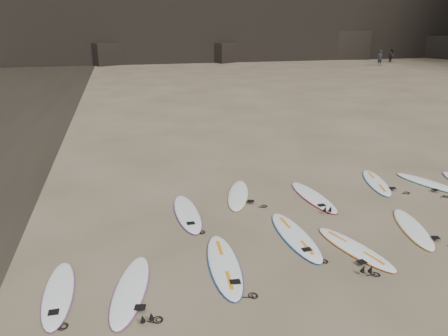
% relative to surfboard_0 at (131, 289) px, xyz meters
% --- Properties ---
extents(ground, '(240.00, 240.00, 0.00)m').
position_rel_surfboard_0_xyz_m(ground, '(4.39, 1.00, -0.05)').
color(ground, '#897559').
rests_on(ground, ground).
extents(surfboard_0, '(1.17, 2.61, 0.09)m').
position_rel_surfboard_0_xyz_m(surfboard_0, '(0.00, 0.00, 0.00)').
color(surfboard_0, white).
rests_on(surfboard_0, ground).
extents(surfboard_1, '(0.85, 2.78, 0.10)m').
position_rel_surfboard_0_xyz_m(surfboard_1, '(2.06, 0.47, 0.00)').
color(surfboard_1, white).
rests_on(surfboard_1, ground).
extents(surfboard_2, '(0.74, 2.76, 0.10)m').
position_rel_surfboard_0_xyz_m(surfboard_2, '(4.12, 1.37, 0.00)').
color(surfboard_2, white).
rests_on(surfboard_2, ground).
extents(surfboard_3, '(1.25, 2.49, 0.09)m').
position_rel_surfboard_0_xyz_m(surfboard_3, '(5.28, 0.47, -0.00)').
color(surfboard_3, white).
rests_on(surfboard_3, ground).
extents(surfboard_4, '(1.18, 2.46, 0.09)m').
position_rel_surfboard_0_xyz_m(surfboard_4, '(7.29, 1.08, -0.00)').
color(surfboard_4, white).
rests_on(surfboard_4, ground).
extents(surfboard_5, '(0.69, 2.64, 0.09)m').
position_rel_surfboard_0_xyz_m(surfboard_5, '(1.67, 3.34, 0.00)').
color(surfboard_5, white).
rests_on(surfboard_5, ground).
extents(surfboard_6, '(1.33, 2.51, 0.09)m').
position_rel_surfboard_0_xyz_m(surfboard_6, '(3.41, 4.31, -0.00)').
color(surfboard_6, white).
rests_on(surfboard_6, ground).
extents(surfboard_7, '(0.83, 2.63, 0.09)m').
position_rel_surfboard_0_xyz_m(surfboard_7, '(5.62, 3.62, 0.00)').
color(surfboard_7, white).
rests_on(surfboard_7, ground).
extents(surfboard_8, '(1.19, 2.51, 0.09)m').
position_rel_surfboard_0_xyz_m(surfboard_8, '(8.20, 4.29, -0.00)').
color(surfboard_8, white).
rests_on(surfboard_8, ground).
extents(surfboard_9, '(1.43, 2.46, 0.09)m').
position_rel_surfboard_0_xyz_m(surfboard_9, '(9.86, 3.82, -0.00)').
color(surfboard_9, white).
rests_on(surfboard_9, ground).
extents(surfboard_11, '(0.58, 2.38, 0.09)m').
position_rel_surfboard_0_xyz_m(surfboard_11, '(-1.41, 0.20, -0.00)').
color(surfboard_11, white).
rests_on(surfboard_11, ground).
extents(person_a, '(0.68, 0.49, 1.72)m').
position_rel_surfboard_0_xyz_m(person_a, '(29.05, 37.75, 0.81)').
color(person_a, black).
rests_on(person_a, ground).
extents(person_b, '(0.97, 0.88, 1.61)m').
position_rel_surfboard_0_xyz_m(person_b, '(32.61, 40.86, 0.76)').
color(person_b, black).
rests_on(person_b, ground).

